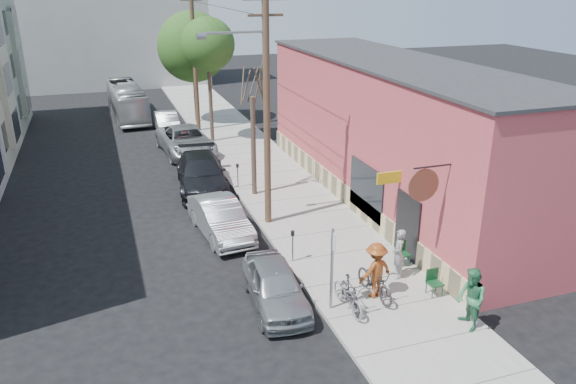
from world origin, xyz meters
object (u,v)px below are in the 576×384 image
object	(u,v)px
parking_meter_near	(293,241)
patron_green	(471,299)
car_4	(167,122)
tree_leafy_far	(193,47)
utility_pole_near	(265,102)
parked_bike_a	(350,293)
parking_meter_far	(238,172)
sign_post	(332,261)
parked_bike_b	(348,295)
patio_chair_a	(403,254)
tree_bare	(253,147)
cyclist	(376,270)
car_3	(186,141)
bus	(127,101)
patron_grey	(399,254)
tree_leafy_mid	(208,45)
car_1	(220,218)
patio_chair_b	(435,283)
car_2	(202,173)

from	to	relation	value
parking_meter_near	patron_green	xyz separation A→B (m)	(3.62, -5.75, 0.15)
patron_green	car_4	bearing A→B (deg)	-161.74
tree_leafy_far	patron_green	world-z (taller)	tree_leafy_far
utility_pole_near	parked_bike_a	world-z (taller)	utility_pole_near
parking_meter_near	parking_meter_far	bearing A→B (deg)	90.00
sign_post	parked_bike_a	bearing A→B (deg)	-13.84
parked_bike_b	patio_chair_a	bearing A→B (deg)	31.28
utility_pole_near	patio_chair_a	xyz separation A→B (m)	(3.60, -5.37, -4.82)
tree_bare	patron_green	xyz separation A→B (m)	(3.07, -13.02, -1.41)
cyclist	patron_green	bearing A→B (deg)	113.36
cyclist	car_3	bearing A→B (deg)	-92.90
tree_bare	car_3	distance (m)	8.63
car_4	bus	bearing A→B (deg)	113.24
patron_grey	car_3	world-z (taller)	patron_grey
utility_pole_near	patio_chair_a	distance (m)	8.06
sign_post	cyclist	world-z (taller)	sign_post
patio_chair_a	tree_leafy_mid	bearing A→B (deg)	93.13
car_1	car_3	xyz separation A→B (m)	(0.52, 12.07, 0.07)
parking_meter_near	utility_pole_near	size ratio (longest dim) A/B	0.12
patio_chair_b	patron_grey	world-z (taller)	patron_grey
sign_post	car_3	size ratio (longest dim) A/B	0.47
tree_leafy_mid	patio_chair_a	distance (m)	20.08
patio_chair_a	car_4	bearing A→B (deg)	97.54
patron_green	car_1	distance (m)	10.75
sign_post	bus	size ratio (longest dim) A/B	0.30
parking_meter_near	patron_grey	size ratio (longest dim) A/B	0.68
parking_meter_near	car_1	bearing A→B (deg)	120.09
sign_post	car_1	distance (m)	7.23
patron_grey	car_3	distance (m)	18.38
patron_grey	car_2	size ratio (longest dim) A/B	0.32
patio_chair_b	patron_green	size ratio (longest dim) A/B	0.45
cyclist	car_3	size ratio (longest dim) A/B	0.32
cyclist	bus	distance (m)	30.22
car_1	car_3	distance (m)	12.08
parking_meter_far	tree_bare	xyz separation A→B (m)	(0.55, -1.11, 1.56)
tree_leafy_far	parked_bike_b	size ratio (longest dim) A/B	4.03
patio_chair_b	parked_bike_a	distance (m)	3.00
tree_leafy_far	patron_green	size ratio (longest dim) A/B	3.99
parking_meter_far	patio_chair_b	world-z (taller)	parking_meter_far
patron_green	patio_chair_b	bearing A→B (deg)	-175.50
parking_meter_near	patio_chair_a	distance (m)	4.07
tree_bare	parked_bike_b	distance (m)	11.08
parking_meter_far	bus	size ratio (longest dim) A/B	0.13
car_3	bus	size ratio (longest dim) A/B	0.65
utility_pole_near	patio_chair_b	bearing A→B (deg)	-64.88
parking_meter_far	sign_post	bearing A→B (deg)	-89.51
parking_meter_near	tree_leafy_far	xyz separation A→B (m)	(0.55, 23.12, 4.53)
parking_meter_far	car_3	xyz separation A→B (m)	(-1.46, 7.10, -0.16)
patron_green	parked_bike_b	xyz separation A→B (m)	(-3.02, 2.10, -0.47)
tree_bare	car_4	bearing A→B (deg)	99.99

